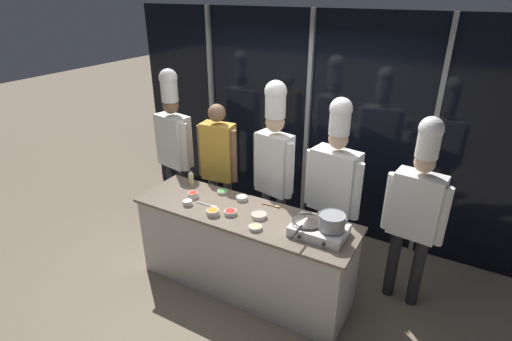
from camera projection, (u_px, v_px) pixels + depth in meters
The scene contains 22 objects.
ground_plane at pixel (245, 285), 4.27m from camera, with size 24.00×24.00×0.00m, color #7F705B.
window_wall_back at pixel (309, 125), 4.95m from camera, with size 5.05×0.09×2.70m.
demo_counter at pixel (244, 250), 4.08m from camera, with size 2.27×0.68×0.91m.
portable_stove at pixel (319, 230), 3.52m from camera, with size 0.48×0.35×0.10m.
frying_pan at pixel (307, 220), 3.53m from camera, with size 0.28×0.49×0.05m.
stock_pot at pixel (332, 221), 3.42m from camera, with size 0.26×0.23×0.14m.
squeeze_bottle_oil at pixel (191, 178), 4.41m from camera, with size 0.06×0.06×0.17m.
prep_bowl_bell_pepper at pixel (230, 212), 3.85m from camera, with size 0.12×0.12×0.04m.
prep_bowl_ginger at pixel (255, 227), 3.61m from camera, with size 0.12×0.12×0.04m.
prep_bowl_garlic at pixel (242, 198), 4.11m from camera, with size 0.12×0.12×0.04m.
prep_bowl_scallions at pixel (223, 192), 4.24m from camera, with size 0.11×0.11×0.03m.
prep_bowl_chili_flakes at pixel (193, 194), 4.16m from camera, with size 0.11×0.11×0.06m.
prep_bowl_shrimp at pixel (259, 215), 3.80m from camera, with size 0.15×0.15×0.04m.
prep_bowl_onion at pixel (188, 202), 4.01m from camera, with size 0.10×0.10×0.05m.
prep_bowl_carrots at pixel (213, 212), 3.84m from camera, with size 0.13×0.13×0.06m.
serving_spoon_slotted at pixel (211, 206), 3.99m from camera, with size 0.25×0.05×0.02m.
serving_spoon_solid at pixel (275, 206), 3.99m from camera, with size 0.20×0.05×0.02m.
chef_head at pixel (174, 139), 5.01m from camera, with size 0.58×0.31×2.04m.
person_guest at pixel (219, 160), 4.64m from camera, with size 0.50×0.24×1.74m.
chef_sous at pixel (274, 158), 4.26m from camera, with size 0.50×0.27×2.07m.
chef_line at pixel (334, 181), 4.02m from camera, with size 0.61×0.32×1.98m.
chef_pastry at pixel (417, 204), 3.65m from camera, with size 0.57×0.27×1.93m.
Camera 1 is at (1.76, -2.86, 2.91)m, focal length 28.00 mm.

